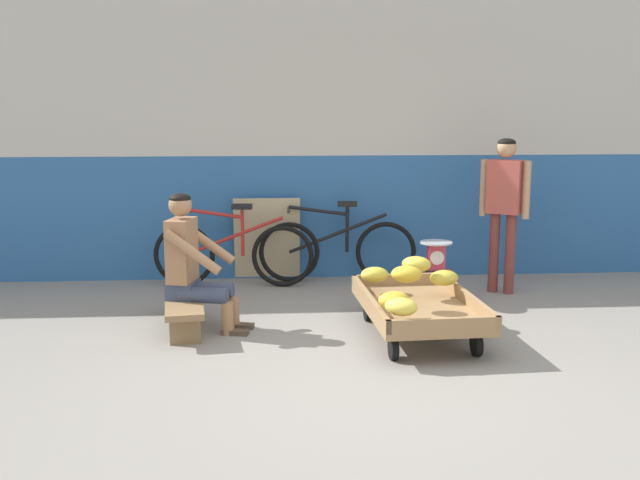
# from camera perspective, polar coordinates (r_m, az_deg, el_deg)

# --- Properties ---
(ground_plane) EXTENTS (80.00, 80.00, 0.00)m
(ground_plane) POSITION_cam_1_polar(r_m,az_deg,el_deg) (4.97, 4.36, -11.30)
(ground_plane) COLOR gray
(back_wall) EXTENTS (16.00, 0.30, 3.30)m
(back_wall) POSITION_cam_1_polar(r_m,az_deg,el_deg) (7.96, 0.98, 9.02)
(back_wall) COLOR #2D609E
(back_wall) RESTS_ON ground
(banana_cart) EXTENTS (0.92, 1.48, 0.36)m
(banana_cart) POSITION_cam_1_polar(r_m,az_deg,el_deg) (5.95, 7.64, -5.26)
(banana_cart) COLOR #99754C
(banana_cart) RESTS_ON ground
(banana_pile) EXTENTS (0.82, 1.26, 0.26)m
(banana_pile) POSITION_cam_1_polar(r_m,az_deg,el_deg) (5.83, 6.72, -3.26)
(banana_pile) COLOR gold
(banana_pile) RESTS_ON banana_cart
(low_bench) EXTENTS (0.44, 1.13, 0.27)m
(low_bench) POSITION_cam_1_polar(r_m,az_deg,el_deg) (6.23, -10.54, -5.03)
(low_bench) COLOR olive
(low_bench) RESTS_ON ground
(vendor_seated) EXTENTS (0.72, 0.57, 1.14)m
(vendor_seated) POSITION_cam_1_polar(r_m,az_deg,el_deg) (6.11, -9.87, -1.75)
(vendor_seated) COLOR #9E704C
(vendor_seated) RESTS_ON ground
(plastic_crate) EXTENTS (0.36, 0.28, 0.30)m
(plastic_crate) POSITION_cam_1_polar(r_m,az_deg,el_deg) (7.00, 8.91, -3.70)
(plastic_crate) COLOR red
(plastic_crate) RESTS_ON ground
(weighing_scale) EXTENTS (0.30, 0.30, 0.29)m
(weighing_scale) POSITION_cam_1_polar(r_m,az_deg,el_deg) (6.93, 8.98, -1.27)
(weighing_scale) COLOR #28282D
(weighing_scale) RESTS_ON plastic_crate
(bicycle_near_left) EXTENTS (1.65, 0.48, 0.86)m
(bicycle_near_left) POSITION_cam_1_polar(r_m,az_deg,el_deg) (7.59, -6.79, -0.98)
(bicycle_near_left) COLOR black
(bicycle_near_left) RESTS_ON ground
(bicycle_far_left) EXTENTS (1.66, 0.48, 0.86)m
(bicycle_far_left) POSITION_cam_1_polar(r_m,az_deg,el_deg) (7.73, 1.34, -0.70)
(bicycle_far_left) COLOR black
(bicycle_far_left) RESTS_ON ground
(sign_board) EXTENTS (0.70, 0.19, 0.89)m
(sign_board) POSITION_cam_1_polar(r_m,az_deg,el_deg) (7.83, -4.13, 0.09)
(sign_board) COLOR #C6B289
(sign_board) RESTS_ON ground
(customer_adult) EXTENTS (0.42, 0.34, 1.53)m
(customer_adult) POSITION_cam_1_polar(r_m,az_deg,el_deg) (7.41, 14.12, 3.20)
(customer_adult) COLOR brown
(customer_adult) RESTS_ON ground
(shopping_bag) EXTENTS (0.18, 0.12, 0.24)m
(shopping_bag) POSITION_cam_1_polar(r_m,az_deg,el_deg) (6.69, 9.79, -4.64)
(shopping_bag) COLOR silver
(shopping_bag) RESTS_ON ground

